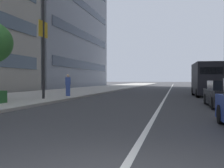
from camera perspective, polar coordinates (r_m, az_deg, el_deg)
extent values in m
cube|color=#B2ADA3|center=(35.32, -6.31, -1.35)|extent=(160.00, 8.99, 0.15)
cube|color=silver|center=(38.30, 11.98, -1.29)|extent=(110.00, 0.16, 0.01)
cylinder|color=black|center=(9.55, 21.96, -5.94)|extent=(0.63, 0.24, 0.62)
cylinder|color=black|center=(16.94, 19.11, -2.98)|extent=(0.62, 0.23, 0.62)
cylinder|color=black|center=(13.95, 20.54, -3.80)|extent=(0.62, 0.23, 0.62)
cube|color=black|center=(24.84, 19.14, 1.09)|extent=(5.26, 2.20, 2.66)
cube|color=black|center=(22.30, 20.07, 2.62)|extent=(0.10, 1.69, 0.56)
cylinder|color=black|center=(26.51, 16.65, -1.49)|extent=(0.73, 0.29, 0.72)
cylinder|color=black|center=(26.74, 20.53, -1.49)|extent=(0.73, 0.29, 0.72)
cylinder|color=black|center=(23.00, 17.49, -1.85)|extent=(0.73, 0.29, 0.72)
cylinder|color=black|center=(23.27, 21.94, -1.84)|extent=(0.73, 0.29, 0.72)
cylinder|color=#232326|center=(19.53, -14.21, 10.51)|extent=(0.18, 0.18, 9.13)
cube|color=gold|center=(19.26, -14.70, 11.23)|extent=(0.56, 0.03, 1.10)
cube|color=gold|center=(19.87, -13.74, 10.91)|extent=(0.56, 0.03, 1.10)
cube|color=#33478C|center=(22.01, -9.19, -1.33)|extent=(0.31, 0.37, 0.88)
cube|color=#33478C|center=(22.00, -9.20, 0.61)|extent=(0.35, 0.45, 0.61)
sphere|color=tan|center=(22.00, -9.20, 1.71)|extent=(0.24, 0.24, 0.24)
cube|color=#232D3D|center=(53.94, -5.48, 3.89)|extent=(30.06, 0.08, 1.50)
cube|color=#232D3D|center=(54.55, -5.49, 9.94)|extent=(30.06, 0.08, 1.50)
cube|color=#232D3D|center=(55.75, -5.50, 15.79)|extent=(30.06, 0.08, 1.50)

